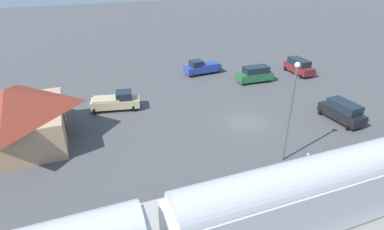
{
  "coord_description": "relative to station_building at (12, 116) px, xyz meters",
  "views": [
    {
      "loc": [
        -25.56,
        15.85,
        15.9
      ],
      "look_at": [
        1.8,
        5.36,
        1.0
      ],
      "focal_mm": 29.58,
      "sensor_mm": 36.0,
      "label": 1
    }
  ],
  "objects": [
    {
      "name": "ground_plane",
      "position": [
        -4.0,
        -22.0,
        -2.85
      ],
      "size": [
        200.0,
        200.0,
        0.0
      ],
      "primitive_type": "plane",
      "color": "#4C4C4F"
    },
    {
      "name": "railway_track",
      "position": [
        -18.0,
        -22.0,
        -2.76
      ],
      "size": [
        4.8,
        70.0,
        0.3
      ],
      "color": "gray",
      "rests_on": "ground"
    },
    {
      "name": "platform",
      "position": [
        -14.0,
        -22.0,
        -2.7
      ],
      "size": [
        3.2,
        46.0,
        0.3
      ],
      "color": "#A8A399",
      "rests_on": "ground"
    },
    {
      "name": "station_building",
      "position": [
        0.0,
        0.0,
        0.0
      ],
      "size": [
        9.81,
        9.36,
        5.48
      ],
      "color": "tan",
      "rests_on": "ground"
    },
    {
      "name": "pedestrian_on_platform",
      "position": [
        -13.5,
        -22.1,
        -1.57
      ],
      "size": [
        0.36,
        0.36,
        1.71
      ],
      "color": "#23284C",
      "rests_on": "platform"
    },
    {
      "name": "pickup_blue",
      "position": [
        11.82,
        -23.58,
        -1.83
      ],
      "size": [
        2.33,
        5.52,
        2.14
      ],
      "color": "#283D9E",
      "rests_on": "ground"
    },
    {
      "name": "suv_maroon",
      "position": [
        6.73,
        -37.05,
        -1.71
      ],
      "size": [
        4.9,
        2.41,
        2.22
      ],
      "color": "maroon",
      "rests_on": "ground"
    },
    {
      "name": "pickup_tan",
      "position": [
        4.06,
        -9.82,
        -1.83
      ],
      "size": [
        2.98,
        5.68,
        2.14
      ],
      "color": "#C6B284",
      "rests_on": "ground"
    },
    {
      "name": "suv_black",
      "position": [
        -7.33,
        -31.69,
        -1.71
      ],
      "size": [
        4.99,
        2.58,
        2.22
      ],
      "color": "black",
      "rests_on": "ground"
    },
    {
      "name": "suv_green",
      "position": [
        6.09,
        -29.17,
        -1.71
      ],
      "size": [
        2.18,
        4.98,
        2.22
      ],
      "color": "#236638",
      "rests_on": "ground"
    },
    {
      "name": "light_pole_near_platform",
      "position": [
        -11.2,
        -21.62,
        2.58
      ],
      "size": [
        0.44,
        0.44,
        8.78
      ],
      "color": "#515156",
      "rests_on": "ground"
    }
  ]
}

